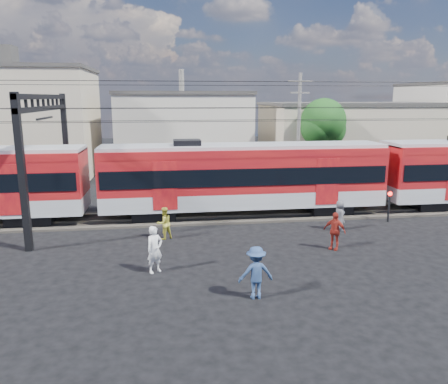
{
  "coord_description": "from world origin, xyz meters",
  "views": [
    {
      "loc": [
        -3.84,
        -16.24,
        6.77
      ],
      "look_at": [
        -0.91,
        5.0,
        2.11
      ],
      "focal_mm": 35.0,
      "sensor_mm": 36.0,
      "label": 1
    }
  ],
  "objects_px": {
    "pedestrian_a": "(155,249)",
    "crossing_signal": "(389,200)",
    "commuter_train": "(247,175)",
    "pedestrian_c": "(256,273)"
  },
  "relations": [
    {
      "from": "pedestrian_c",
      "to": "crossing_signal",
      "type": "xyz_separation_m",
      "value": [
        9.25,
        8.26,
        0.29
      ]
    },
    {
      "from": "commuter_train",
      "to": "pedestrian_a",
      "type": "distance_m",
      "value": 9.45
    },
    {
      "from": "pedestrian_a",
      "to": "crossing_signal",
      "type": "bearing_deg",
      "value": -10.39
    },
    {
      "from": "pedestrian_a",
      "to": "pedestrian_c",
      "type": "distance_m",
      "value": 4.44
    },
    {
      "from": "commuter_train",
      "to": "pedestrian_c",
      "type": "bearing_deg",
      "value": -99.11
    },
    {
      "from": "pedestrian_a",
      "to": "crossing_signal",
      "type": "distance_m",
      "value": 13.84
    },
    {
      "from": "commuter_train",
      "to": "pedestrian_a",
      "type": "bearing_deg",
      "value": -123.49
    },
    {
      "from": "commuter_train",
      "to": "pedestrian_c",
      "type": "distance_m",
      "value": 10.81
    },
    {
      "from": "pedestrian_a",
      "to": "pedestrian_c",
      "type": "relative_size",
      "value": 1.02
    },
    {
      "from": "pedestrian_a",
      "to": "pedestrian_c",
      "type": "bearing_deg",
      "value": -72.48
    }
  ]
}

